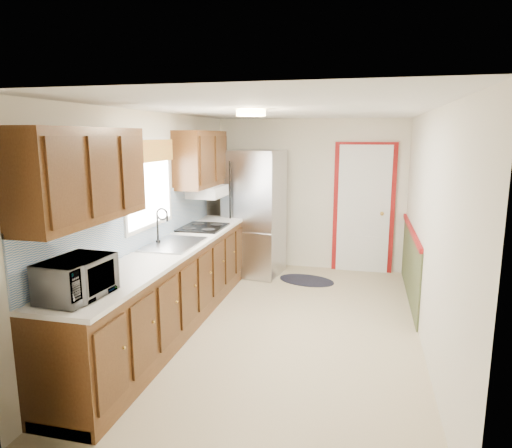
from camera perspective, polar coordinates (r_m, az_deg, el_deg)
The scene contains 8 objects.
room_shell at distance 4.96m, azimuth 3.32°, elevation 0.11°, with size 3.20×5.20×2.52m.
kitchen_run at distance 5.14m, azimuth -11.04°, elevation -4.16°, with size 0.63×4.00×2.20m.
back_wall_trim at distance 7.12m, azimuth 14.39°, elevation 0.56°, with size 1.12×2.30×2.08m.
ceiling_fixture at distance 4.74m, azimuth -0.64°, elevation 13.71°, with size 0.30×0.30×0.06m, color #FFD88C.
microwave at distance 3.65m, azimuth -21.56°, elevation -5.84°, with size 0.55×0.30×0.37m, color white.
refrigerator at distance 7.03m, azimuth -0.18°, elevation 1.37°, with size 0.89×0.85×1.92m.
rug at distance 6.92m, azimuth 6.32°, elevation -7.01°, with size 0.84×0.54×0.01m, color black.
cooktop at distance 6.03m, azimuth -6.62°, elevation -0.41°, with size 0.55×0.66×0.02m, color black.
Camera 1 is at (0.86, -4.80, 2.13)m, focal length 32.00 mm.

